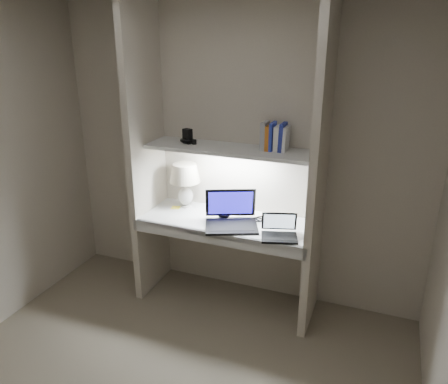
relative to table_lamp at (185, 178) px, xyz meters
The scene contains 17 objects.
back_wall 0.51m from the table_lamp, 15.65° to the left, with size 3.20×0.01×2.50m, color beige.
alcove_panel_left 0.39m from the table_lamp, 152.18° to the right, with size 0.06×0.55×2.50m, color beige.
alcove_panel_right 1.20m from the table_lamp, ahead, with size 0.06×0.55×2.50m, color beige.
desk 0.55m from the table_lamp, 18.66° to the right, with size 1.40×0.55×0.04m, color white.
desk_apron 0.68m from the table_lamp, 42.67° to the right, with size 1.46×0.03×0.10m, color silver.
shelf 0.55m from the table_lamp, ahead, with size 1.40×0.36×0.03m, color silver.
strip_light 0.54m from the table_lamp, ahead, with size 0.60×0.04×0.01m, color white.
table_lamp is the anchor object (origin of this frame).
laptop_main 0.60m from the table_lamp, 23.03° to the right, with size 0.52×0.49×0.28m.
laptop_netbook 1.01m from the table_lamp, 17.49° to the right, with size 0.33×0.30×0.17m.
speaker 0.56m from the table_lamp, ahead, with size 0.09×0.07×0.13m, color silver.
mouse 0.49m from the table_lamp, 15.64° to the right, with size 0.11×0.07×0.04m, color black.
cable_coil 0.77m from the table_lamp, ahead, with size 0.11×0.11×0.01m, color black.
sticky_note 0.28m from the table_lamp, 137.16° to the right, with size 0.08×0.08×0.00m, color yellow.
book_row 0.90m from the table_lamp, ahead, with size 0.21×0.15×0.22m.
shelf_box 0.40m from the table_lamp, 38.97° to the right, with size 0.07×0.05×0.12m, color black.
shelf_gadget 0.36m from the table_lamp, 42.99° to the right, with size 0.12×0.09×0.05m, color black.
Camera 1 is at (1.19, -1.88, 2.25)m, focal length 35.00 mm.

